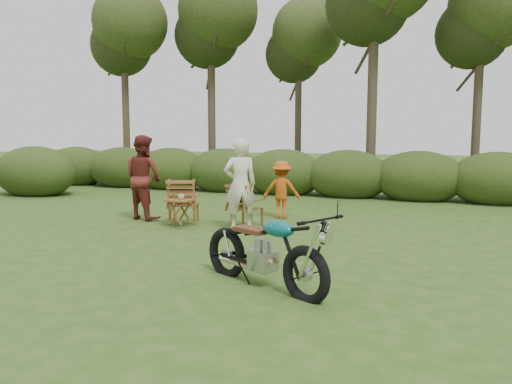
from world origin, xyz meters
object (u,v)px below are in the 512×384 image
(side_table, at_px, (180,213))
(child, at_px, (281,218))
(adult_b, at_px, (144,219))
(lawn_chair_left, at_px, (184,223))
(adult_a, at_px, (240,229))
(lawn_chair_right, at_px, (247,226))
(motorcycle, at_px, (263,286))
(cup, at_px, (181,197))

(side_table, distance_m, child, 2.36)
(side_table, bearing_deg, adult_b, 156.21)
(adult_b, bearing_deg, lawn_chair_left, -170.81)
(adult_a, xyz_separation_m, adult_b, (-2.42, 0.31, 0.00))
(adult_a, height_order, adult_b, adult_b)
(adult_a, relative_size, child, 1.40)
(adult_a, distance_m, adult_b, 2.44)
(lawn_chair_right, height_order, lawn_chair_left, lawn_chair_left)
(adult_a, bearing_deg, lawn_chair_right, -124.04)
(motorcycle, bearing_deg, child, 132.08)
(motorcycle, xyz_separation_m, child, (-1.35, 4.78, 0.00))
(lawn_chair_left, xyz_separation_m, adult_a, (1.36, -0.20, 0.00))
(child, bearing_deg, adult_a, 65.48)
(lawn_chair_left, bearing_deg, adult_a, 152.43)
(side_table, distance_m, adult_b, 1.34)
(side_table, relative_size, adult_b, 0.30)
(motorcycle, height_order, lawn_chair_left, motorcycle)
(motorcycle, distance_m, cup, 4.25)
(side_table, bearing_deg, lawn_chair_right, 25.49)
(lawn_chair_left, relative_size, cup, 7.35)
(lawn_chair_left, relative_size, adult_a, 0.53)
(motorcycle, relative_size, child, 1.56)
(lawn_chair_right, xyz_separation_m, side_table, (-1.22, -0.58, 0.28))
(cup, xyz_separation_m, child, (1.53, 1.73, -0.61))
(lawn_chair_left, relative_size, child, 0.74)
(lawn_chair_left, xyz_separation_m, cup, (0.17, -0.40, 0.61))
(cup, xyz_separation_m, adult_b, (-1.23, 0.51, -0.61))
(motorcycle, distance_m, lawn_chair_right, 3.99)
(side_table, height_order, adult_a, adult_a)
(lawn_chair_right, relative_size, child, 0.69)
(lawn_chair_left, distance_m, cup, 0.75)
(lawn_chair_right, height_order, cup, cup)
(lawn_chair_right, relative_size, adult_a, 0.49)
(motorcycle, xyz_separation_m, lawn_chair_right, (-1.70, 3.61, 0.00))
(lawn_chair_left, xyz_separation_m, adult_b, (-1.06, 0.11, 0.00))
(lawn_chair_right, bearing_deg, lawn_chair_left, 18.98)
(lawn_chair_left, height_order, child, child)
(motorcycle, xyz_separation_m, lawn_chair_left, (-3.06, 3.46, 0.00))
(lawn_chair_left, bearing_deg, child, -161.44)
(lawn_chair_right, bearing_deg, adult_b, 13.47)
(side_table, bearing_deg, child, 48.23)
(motorcycle, bearing_deg, cup, 159.66)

